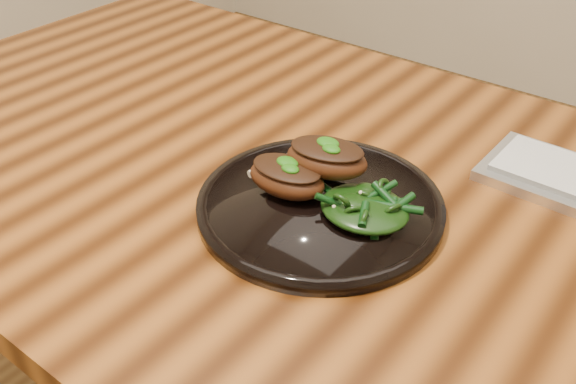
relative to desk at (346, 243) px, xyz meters
The scene contains 6 objects.
desk is the anchor object (origin of this frame).
plate 0.11m from the desk, 95.13° to the right, with size 0.29×0.29×0.02m.
lamb_chop_front 0.15m from the desk, 125.58° to the right, with size 0.11×0.07×0.04m.
lamb_chop_back 0.14m from the desk, 124.28° to the right, with size 0.11×0.09×0.04m.
herb_smear 0.11m from the desk, behind, with size 0.08×0.06×0.01m, color #114C08.
greens_heap 0.14m from the desk, 44.12° to the right, with size 0.10×0.10×0.04m.
Camera 1 is at (0.34, -0.57, 1.21)m, focal length 40.00 mm.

